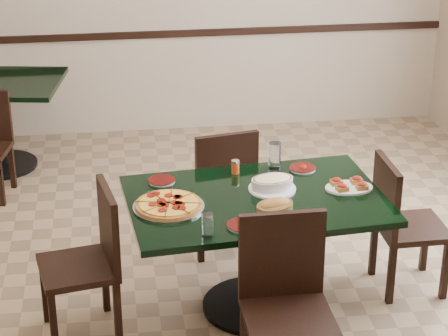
{
  "coord_description": "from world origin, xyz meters",
  "views": [
    {
      "loc": [
        -0.48,
        -4.75,
        2.98
      ],
      "look_at": [
        0.15,
        0.0,
        0.82
      ],
      "focal_mm": 70.0,
      "sensor_mm": 36.0,
      "label": 1
    }
  ],
  "objects": [
    {
      "name": "side_plate_near",
      "position": [
        0.17,
        -0.62,
        0.76
      ],
      "size": [
        0.18,
        0.18,
        0.02
      ],
      "rotation": [
        0.0,
        0.0,
        0.42
      ],
      "color": "silver",
      "rests_on": "main_table"
    },
    {
      "name": "bruschetta_platter",
      "position": [
        0.87,
        -0.24,
        0.77
      ],
      "size": [
        0.29,
        0.2,
        0.05
      ],
      "rotation": [
        0.0,
        0.0,
        0.0
      ],
      "color": "silver",
      "rests_on": "main_table"
    },
    {
      "name": "main_table",
      "position": [
        0.3,
        -0.28,
        0.57
      ],
      "size": [
        1.56,
        1.08,
        0.75
      ],
      "rotation": [
        0.0,
        0.0,
        0.09
      ],
      "color": "black",
      "rests_on": "floor"
    },
    {
      "name": "side_plate_far_l",
      "position": [
        -0.22,
        0.0,
        0.76
      ],
      "size": [
        0.16,
        0.16,
        0.02
      ],
      "rotation": [
        0.0,
        0.0,
        -0.1
      ],
      "color": "silver",
      "rests_on": "main_table"
    },
    {
      "name": "chair_right",
      "position": [
        1.23,
        -0.17,
        0.49
      ],
      "size": [
        0.42,
        0.42,
        0.87
      ],
      "rotation": [
        0.0,
        0.0,
        1.6
      ],
      "color": "black",
      "rests_on": "floor"
    },
    {
      "name": "water_glass_a",
      "position": [
        0.49,
        0.12,
        0.83
      ],
      "size": [
        0.08,
        0.08,
        0.17
      ],
      "primitive_type": "cylinder",
      "color": "white",
      "rests_on": "main_table"
    },
    {
      "name": "napkin_setting",
      "position": [
        0.21,
        -0.69,
        0.75
      ],
      "size": [
        0.18,
        0.18,
        0.01
      ],
      "rotation": [
        0.0,
        0.0,
        0.25
      ],
      "color": "white",
      "rests_on": "main_table"
    },
    {
      "name": "bread_basket",
      "position": [
        0.37,
        -0.5,
        0.79
      ],
      "size": [
        0.27,
        0.23,
        0.09
      ],
      "rotation": [
        0.0,
        0.0,
        0.42
      ],
      "color": "brown",
      "rests_on": "main_table"
    },
    {
      "name": "chair_near",
      "position": [
        0.34,
        -1.01,
        0.54
      ],
      "size": [
        0.46,
        0.46,
        0.96
      ],
      "rotation": [
        0.0,
        0.0,
        0.01
      ],
      "color": "black",
      "rests_on": "floor"
    },
    {
      "name": "chair_far",
      "position": [
        0.2,
        0.45,
        0.5
      ],
      "size": [
        0.49,
        0.49,
        0.9
      ],
      "rotation": [
        0.0,
        0.0,
        3.33
      ],
      "color": "black",
      "rests_on": "floor"
    },
    {
      "name": "floor",
      "position": [
        0.0,
        0.0,
        0.0
      ],
      "size": [
        5.5,
        5.5,
        0.0
      ],
      "primitive_type": "plane",
      "color": "#927654",
      "rests_on": "ground"
    },
    {
      "name": "side_plate_far_r",
      "position": [
        0.65,
        0.07,
        0.76
      ],
      "size": [
        0.17,
        0.17,
        0.03
      ],
      "rotation": [
        0.0,
        0.0,
        0.34
      ],
      "color": "silver",
      "rests_on": "main_table"
    },
    {
      "name": "pepperoni_pizza",
      "position": [
        -0.21,
        -0.34,
        0.77
      ],
      "size": [
        0.41,
        0.41,
        0.04
      ],
      "rotation": [
        0.0,
        0.0,
        -0.19
      ],
      "color": "silver",
      "rests_on": "main_table"
    },
    {
      "name": "room_shell",
      "position": [
        1.02,
        1.73,
        1.17
      ],
      "size": [
        5.5,
        5.5,
        5.5
      ],
      "color": "silver",
      "rests_on": "floor"
    },
    {
      "name": "water_glass_b",
      "position": [
        -0.03,
        -0.71,
        0.82
      ],
      "size": [
        0.06,
        0.06,
        0.13
      ],
      "primitive_type": "cylinder",
      "color": "white",
      "rests_on": "main_table"
    },
    {
      "name": "chair_left",
      "position": [
        -0.65,
        -0.39,
        0.5
      ],
      "size": [
        0.49,
        0.49,
        0.9
      ],
      "rotation": [
        0.0,
        0.0,
        -1.38
      ],
      "color": "black",
      "rests_on": "floor"
    },
    {
      "name": "pepper_shaker",
      "position": [
        0.23,
        0.07,
        0.79
      ],
      "size": [
        0.05,
        0.05,
        0.09
      ],
      "color": "#CE4C16",
      "rests_on": "main_table"
    },
    {
      "name": "lasagna_casserole",
      "position": [
        0.41,
        -0.19,
        0.8
      ],
      "size": [
        0.28,
        0.28,
        0.09
      ],
      "rotation": [
        0.0,
        0.0,
        0.16
      ],
      "color": "silver",
      "rests_on": "main_table"
    }
  ]
}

